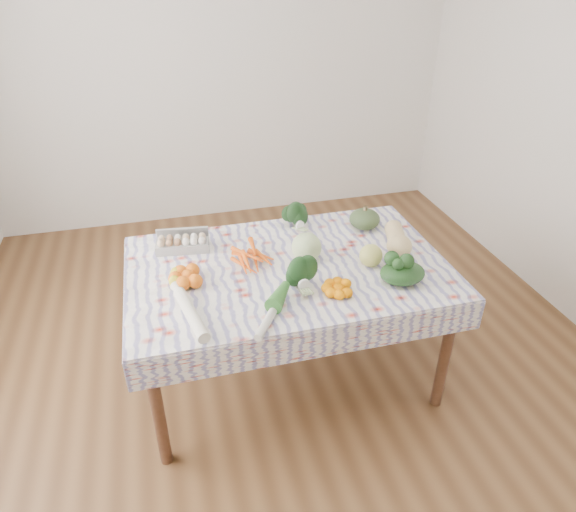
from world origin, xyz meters
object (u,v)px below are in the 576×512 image
object	(u,v)px
egg_carton	(182,245)
cabbage	(306,247)
kabocha_squash	(365,219)
grapefruit	(371,256)
dining_table	(288,279)
butternut_squash	(397,238)

from	to	relation	value
egg_carton	cabbage	size ratio (longest dim) A/B	1.79
egg_carton	kabocha_squash	size ratio (longest dim) A/B	1.58
egg_carton	grapefruit	world-z (taller)	grapefruit
kabocha_squash	grapefruit	world-z (taller)	grapefruit
dining_table	egg_carton	distance (m)	0.61
cabbage	dining_table	bearing A→B (deg)	-166.28
dining_table	butternut_squash	world-z (taller)	butternut_squash
cabbage	butternut_squash	world-z (taller)	cabbage
butternut_squash	grapefruit	distance (m)	0.24
egg_carton	cabbage	world-z (taller)	cabbage
dining_table	butternut_squash	xyz separation A→B (m)	(0.62, 0.02, 0.15)
kabocha_squash	cabbage	xyz separation A→B (m)	(-0.43, -0.26, 0.02)
butternut_squash	dining_table	bearing A→B (deg)	-161.44
dining_table	egg_carton	bearing A→B (deg)	150.42
cabbage	grapefruit	size ratio (longest dim) A/B	1.32
kabocha_squash	cabbage	bearing A→B (deg)	-148.78
egg_carton	grapefruit	bearing A→B (deg)	-16.17
egg_carton	butternut_squash	xyz separation A→B (m)	(1.14, -0.28, 0.03)
egg_carton	dining_table	bearing A→B (deg)	-22.44
kabocha_squash	cabbage	size ratio (longest dim) A/B	1.13
dining_table	cabbage	world-z (taller)	cabbage
kabocha_squash	cabbage	world-z (taller)	cabbage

